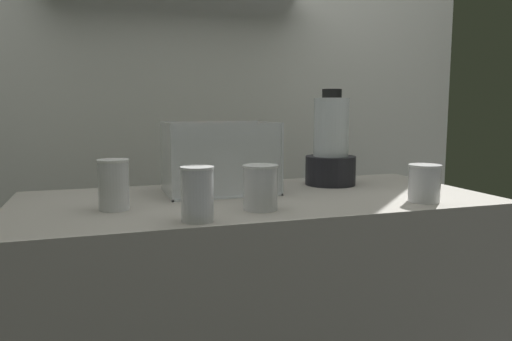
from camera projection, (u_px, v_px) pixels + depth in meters
name	position (u px, v px, depth m)	size (l,w,h in m)	color
counter	(256.00, 338.00, 1.52)	(1.40, 0.64, 0.90)	#9E998E
back_wall_unit	(201.00, 86.00, 2.13)	(2.60, 0.24, 2.50)	silver
carrot_display_bin	(220.00, 171.00, 1.53)	(0.34, 0.24, 0.22)	white
blender_pitcher	(331.00, 148.00, 1.68)	(0.17, 0.17, 0.33)	black
juice_cup_beet_far_left	(114.00, 186.00, 1.27)	(0.08, 0.08, 0.13)	white
juice_cup_mango_left	(197.00, 197.00, 1.14)	(0.08, 0.08, 0.13)	white
juice_cup_mango_middle	(261.00, 190.00, 1.27)	(0.09, 0.09, 0.12)	white
juice_cup_beet_right	(424.00, 185.00, 1.38)	(0.09, 0.09, 0.11)	white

